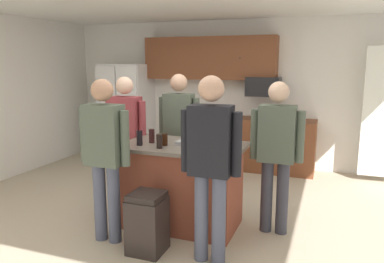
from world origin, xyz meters
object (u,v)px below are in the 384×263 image
at_px(person_elder_center, 126,132).
at_px(person_host_foreground, 179,129).
at_px(kitchen_island, 183,185).
at_px(glass_dark_ale, 165,140).
at_px(glass_pilsner, 159,141).
at_px(person_guest_right, 211,157).
at_px(person_guest_by_door, 105,150).
at_px(mug_ceramic_white, 188,143).
at_px(refrigerator, 127,112).
at_px(tumbler_amber, 152,136).
at_px(glass_stout_tall, 139,138).
at_px(serving_tray, 198,142).
at_px(person_guest_left, 276,148).
at_px(trash_bin, 147,223).
at_px(glass_short_whisky, 200,145).
at_px(microwave_over_range, 264,87).

relative_size(person_elder_center, person_host_foreground, 0.98).
xyz_separation_m(kitchen_island, glass_dark_ale, (-0.17, -0.11, 0.54)).
relative_size(glass_pilsner, glass_dark_ale, 1.16).
distance_m(person_guest_right, person_guest_by_door, 1.14).
relative_size(glass_pilsner, mug_ceramic_white, 1.21).
xyz_separation_m(refrigerator, person_guest_by_door, (1.57, -3.14, 0.07)).
height_order(glass_pilsner, tumbler_amber, tumbler_amber).
xyz_separation_m(kitchen_island, glass_stout_tall, (-0.43, -0.20, 0.55)).
relative_size(person_guest_right, mug_ceramic_white, 13.72).
distance_m(refrigerator, glass_pilsner, 3.42).
xyz_separation_m(person_elder_center, glass_dark_ale, (0.76, -0.46, 0.05)).
bearing_deg(person_guest_by_door, serving_tray, -3.37).
height_order(person_host_foreground, glass_pilsner, person_host_foreground).
bearing_deg(person_guest_left, glass_stout_tall, 4.69).
bearing_deg(serving_tray, trash_bin, -107.87).
relative_size(person_guest_by_door, glass_dark_ale, 12.77).
distance_m(glass_dark_ale, mug_ceramic_white, 0.28).
bearing_deg(person_host_foreground, serving_tray, 12.18).
bearing_deg(glass_stout_tall, glass_short_whisky, 1.35).
relative_size(person_guest_right, glass_short_whisky, 14.57).
bearing_deg(tumbler_amber, person_guest_left, 8.94).
distance_m(kitchen_island, tumbler_amber, 0.66).
xyz_separation_m(person_guest_by_door, glass_stout_tall, (0.17, 0.43, 0.05)).
bearing_deg(mug_ceramic_white, person_guest_right, -51.53).
distance_m(person_host_foreground, glass_short_whisky, 1.11).
bearing_deg(refrigerator, mug_ceramic_white, -49.12).
relative_size(refrigerator, glass_dark_ale, 13.67).
bearing_deg(person_elder_center, trash_bin, -31.08).
distance_m(person_guest_right, trash_bin, 0.96).
xyz_separation_m(person_guest_by_door, trash_bin, (0.50, -0.07, -0.68)).
bearing_deg(person_elder_center, person_guest_by_door, -50.89).
distance_m(person_elder_center, serving_tray, 1.12).
xyz_separation_m(person_guest_right, tumbler_amber, (-0.90, 0.63, 0.02)).
height_order(microwave_over_range, glass_stout_tall, microwave_over_range).
height_order(refrigerator, glass_stout_tall, refrigerator).
distance_m(person_guest_by_door, tumbler_amber, 0.65).
xyz_separation_m(glass_short_whisky, serving_tray, (-0.12, 0.26, -0.04)).
distance_m(mug_ceramic_white, trash_bin, 0.93).
distance_m(person_elder_center, person_guest_by_door, 1.04).
relative_size(person_guest_right, person_guest_by_door, 1.03).
bearing_deg(refrigerator, serving_tray, -46.28).
bearing_deg(person_host_foreground, person_guest_left, 42.75).
xyz_separation_m(kitchen_island, person_guest_left, (1.01, 0.18, 0.48)).
xyz_separation_m(person_guest_by_door, serving_tray, (0.76, 0.71, -0.01)).
distance_m(person_host_foreground, trash_bin, 1.61).
bearing_deg(person_guest_by_door, mug_ceramic_white, -11.40).
distance_m(glass_short_whisky, serving_tray, 0.29).
height_order(kitchen_island, trash_bin, kitchen_island).
bearing_deg(microwave_over_range, tumbler_amber, -106.70).
xyz_separation_m(person_host_foreground, person_guest_left, (1.35, -0.55, -0.03)).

